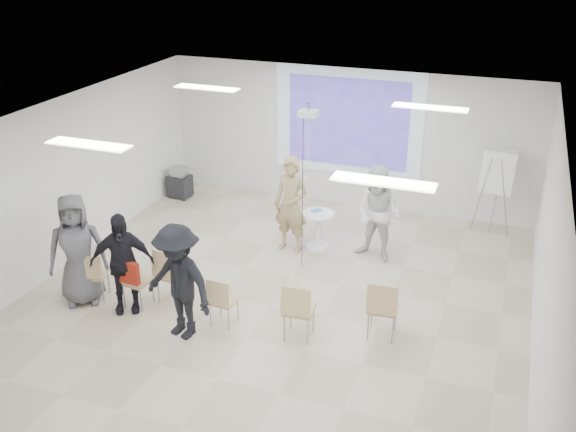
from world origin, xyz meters
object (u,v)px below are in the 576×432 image
(laptop, at_px, (174,272))
(flipchart_easel, at_px, (498,172))
(chair_center, at_px, (221,298))
(audience_outer, at_px, (76,243))
(chair_left_mid, at_px, (134,279))
(audience_mid, at_px, (178,275))
(av_cart, at_px, (180,183))
(player_right, at_px, (379,209))
(chair_right_inner, at_px, (298,308))
(pedestal_table, at_px, (318,228))
(chair_far_left, at_px, (92,273))
(player_left, at_px, (291,199))
(audience_left, at_px, (121,256))
(chair_right_far, at_px, (383,306))
(chair_left_inner, at_px, (170,272))

(laptop, height_order, flipchart_easel, flipchart_easel)
(chair_center, distance_m, audience_outer, 2.52)
(chair_left_mid, distance_m, audience_mid, 1.25)
(chair_left_mid, relative_size, av_cart, 1.21)
(player_right, height_order, chair_right_inner, player_right)
(pedestal_table, height_order, chair_far_left, chair_far_left)
(chair_right_inner, bearing_deg, player_left, 107.40)
(audience_mid, bearing_deg, player_right, 72.24)
(chair_left_mid, relative_size, audience_left, 0.45)
(av_cart, bearing_deg, player_right, -11.07)
(pedestal_table, distance_m, flipchart_easel, 3.65)
(player_left, distance_m, chair_left_mid, 3.28)
(player_right, bearing_deg, audience_outer, -129.18)
(chair_center, height_order, av_cart, chair_center)
(audience_outer, bearing_deg, laptop, -11.42)
(chair_right_far, relative_size, flipchart_easel, 0.54)
(audience_mid, bearing_deg, chair_right_inner, 30.48)
(player_left, height_order, chair_far_left, player_left)
(player_left, height_order, player_right, player_left)
(audience_left, xyz_separation_m, audience_outer, (-0.80, -0.02, 0.09))
(player_right, xyz_separation_m, flipchart_easel, (1.90, 1.85, 0.31))
(chair_far_left, xyz_separation_m, audience_left, (0.64, -0.05, 0.45))
(laptop, bearing_deg, chair_center, 164.74)
(audience_left, height_order, av_cart, audience_left)
(pedestal_table, distance_m, chair_left_mid, 3.68)
(player_left, relative_size, chair_right_inner, 2.21)
(chair_right_inner, xyz_separation_m, laptop, (-2.27, 0.38, -0.04))
(audience_outer, bearing_deg, chair_center, -30.08)
(audience_left, bearing_deg, player_left, 30.61)
(chair_right_inner, bearing_deg, audience_mid, -168.90)
(laptop, relative_size, audience_left, 0.18)
(chair_right_inner, relative_size, laptop, 2.65)
(chair_far_left, xyz_separation_m, chair_right_far, (4.65, 0.57, 0.05))
(audience_left, bearing_deg, flipchart_easel, 15.14)
(player_left, distance_m, chair_far_left, 3.76)
(chair_far_left, relative_size, chair_right_far, 0.90)
(pedestal_table, xyz_separation_m, chair_right_inner, (0.63, -2.97, 0.14))
(player_right, distance_m, audience_mid, 4.05)
(chair_right_far, bearing_deg, av_cart, 140.25)
(audience_outer, bearing_deg, audience_mid, -41.29)
(audience_left, height_order, flipchart_easel, audience_left)
(flipchart_easel, bearing_deg, chair_right_far, -93.66)
(chair_right_inner, distance_m, av_cart, 6.12)
(chair_right_inner, height_order, audience_outer, audience_outer)
(chair_left_inner, height_order, chair_right_inner, chair_left_inner)
(player_right, bearing_deg, flipchart_easel, 58.34)
(player_right, bearing_deg, pedestal_table, -167.18)
(chair_far_left, xyz_separation_m, chair_right_inner, (3.49, 0.10, 0.05))
(player_left, distance_m, audience_mid, 3.26)
(chair_left_mid, distance_m, chair_right_inner, 2.74)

